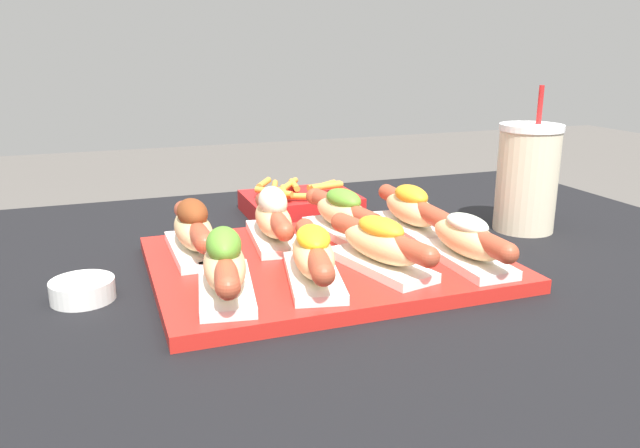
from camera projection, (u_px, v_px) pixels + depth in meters
The scene contains 12 objects.
serving_tray at pixel (325, 262), 0.85m from camera, with size 0.46×0.35×0.02m.
hot_dog_0 at pixel (225, 264), 0.71m from camera, with size 0.08×0.20×0.08m.
hot_dog_1 at pixel (313, 255), 0.75m from camera, with size 0.09×0.20×0.07m.
hot_dog_2 at pixel (380, 244), 0.79m from camera, with size 0.10×0.20×0.07m.
hot_dog_3 at pixel (466, 239), 0.81m from camera, with size 0.06×0.20×0.06m.
hot_dog_4 at pixel (193, 229), 0.84m from camera, with size 0.06×0.20×0.08m.
hot_dog_5 at pixel (273, 218), 0.90m from camera, with size 0.08×0.20×0.08m.
hot_dog_6 at pixel (341, 214), 0.93m from camera, with size 0.08×0.20×0.07m.
hot_dog_7 at pixel (411, 209), 0.95m from camera, with size 0.06×0.20×0.07m.
sauce_bowl at pixel (82, 288), 0.74m from camera, with size 0.08×0.08×0.03m.
drink_cup at pixel (527, 178), 1.00m from camera, with size 0.10×0.10×0.23m.
fries_basket at pixel (297, 203), 1.12m from camera, with size 0.20×0.15×0.06m.
Camera 1 is at (-0.34, -0.75, 1.05)m, focal length 35.00 mm.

